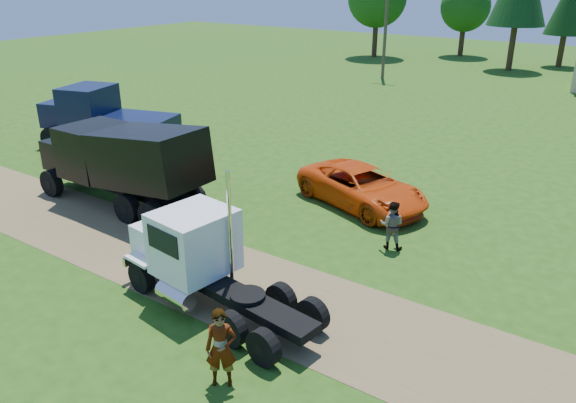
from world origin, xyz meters
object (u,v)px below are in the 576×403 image
Objects in this scene: orange_pickup at (362,187)px; navy_truck at (101,117)px; white_semi_tractor at (196,256)px; spectator_a at (221,348)px; black_dump_truck at (123,160)px.

navy_truck is at bearing 111.25° from orange_pickup.
navy_truck is (-14.58, 8.29, 0.32)m from white_semi_tractor.
white_semi_tractor is 3.92m from spectator_a.
navy_truck is (-7.41, 4.77, -0.29)m from black_dump_truck.
black_dump_truck is 8.82m from navy_truck.
black_dump_truck is at bearing 161.25° from white_semi_tractor.
white_semi_tractor is at bearing -45.49° from navy_truck.
spectator_a is (17.61, -10.74, -0.70)m from navy_truck.
white_semi_tractor reaches higher than spectator_a.
white_semi_tractor is 3.44× the size of spectator_a.
navy_truck is at bearing 147.46° from black_dump_truck.
white_semi_tractor is 0.88× the size of navy_truck.
white_semi_tractor is 8.01m from black_dump_truck.
navy_truck is 3.93× the size of spectator_a.
black_dump_truck is 1.07× the size of navy_truck.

